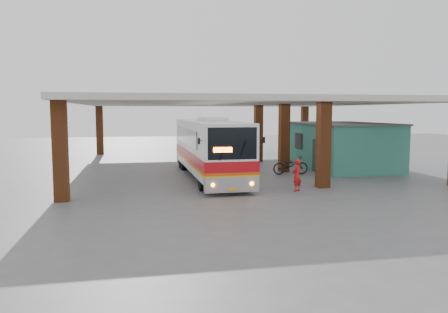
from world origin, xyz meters
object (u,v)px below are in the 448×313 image
motorcycle (291,165)px  red_chair (292,159)px  coach_bus (209,148)px  pedestrian (297,175)px

motorcycle → red_chair: motorcycle is taller
coach_bus → pedestrian: 6.33m
pedestrian → red_chair: size_ratio=2.17×
motorcycle → pedestrian: 5.73m
coach_bus → pedestrian: coach_bus is taller
pedestrian → red_chair: pedestrian is taller
motorcycle → pedestrian: (-1.67, -5.47, 0.21)m
coach_bus → motorcycle: bearing=2.3°
coach_bus → pedestrian: size_ratio=7.78×
motorcycle → red_chair: size_ratio=3.03×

